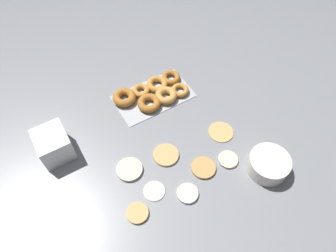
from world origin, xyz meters
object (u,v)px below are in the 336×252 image
at_px(pancake_0, 130,170).
at_px(pancake_3, 138,213).
at_px(pancake_2, 166,155).
at_px(pancake_5, 228,160).
at_px(batter_bowl, 268,164).
at_px(pancake_4, 221,132).
at_px(container_stack, 54,144).
at_px(pancake_1, 187,193).
at_px(pancake_6, 203,168).
at_px(pancake_7, 154,191).
at_px(donut_tray, 153,93).

bearing_deg(pancake_0, pancake_3, 72.35).
xyz_separation_m(pancake_2, pancake_5, (-0.21, 0.15, 0.00)).
xyz_separation_m(pancake_2, batter_bowl, (-0.32, 0.26, 0.03)).
xyz_separation_m(pancake_4, batter_bowl, (-0.05, 0.24, 0.03)).
bearing_deg(pancake_5, batter_bowl, 134.74).
bearing_deg(container_stack, pancake_4, 157.17).
relative_size(pancake_1, pancake_6, 0.84).
bearing_deg(pancake_1, pancake_7, -36.02).
distance_m(pancake_0, pancake_7, 0.13).
xyz_separation_m(pancake_1, batter_bowl, (-0.33, 0.07, 0.03)).
bearing_deg(pancake_6, pancake_2, -52.49).
distance_m(pancake_3, container_stack, 0.44).
bearing_deg(pancake_4, pancake_5, 65.11).
relative_size(pancake_4, pancake_7, 1.32).
distance_m(pancake_5, pancake_6, 0.11).
xyz_separation_m(pancake_3, pancake_7, (-0.10, -0.04, -0.00)).
distance_m(pancake_0, batter_bowl, 0.55).
distance_m(pancake_2, pancake_3, 0.27).
bearing_deg(donut_tray, pancake_1, 75.56).
xyz_separation_m(pancake_0, pancake_2, (-0.16, 0.01, -0.00)).
bearing_deg(pancake_2, container_stack, -33.26).
bearing_deg(donut_tray, pancake_0, 47.74).
distance_m(pancake_6, container_stack, 0.61).
bearing_deg(pancake_2, pancake_1, 85.17).
bearing_deg(pancake_4, batter_bowl, 101.80).
bearing_deg(pancake_0, pancake_5, 155.94).
xyz_separation_m(pancake_3, donut_tray, (-0.33, -0.47, 0.01)).
height_order(donut_tray, container_stack, container_stack).
bearing_deg(pancake_1, container_stack, -50.22).
bearing_deg(pancake_6, pancake_0, -28.80).
distance_m(pancake_3, pancake_6, 0.32).
bearing_deg(donut_tray, pancake_7, 61.39).
bearing_deg(pancake_5, pancake_2, -36.01).
height_order(pancake_4, donut_tray, donut_tray).
distance_m(pancake_0, donut_tray, 0.41).
bearing_deg(pancake_7, pancake_1, 143.98).
height_order(pancake_0, pancake_7, pancake_0).
height_order(donut_tray, batter_bowl, batter_bowl).
distance_m(pancake_4, container_stack, 0.70).
bearing_deg(pancake_0, pancake_1, 125.65).
xyz_separation_m(pancake_0, pancake_5, (-0.37, 0.16, -0.00)).
bearing_deg(pancake_4, pancake_2, -4.91).
distance_m(pancake_3, pancake_7, 0.11).
bearing_deg(pancake_0, pancake_4, 175.11).
xyz_separation_m(pancake_2, container_stack, (0.38, -0.25, 0.05)).
relative_size(pancake_5, batter_bowl, 0.50).
bearing_deg(batter_bowl, donut_tray, -70.66).
xyz_separation_m(pancake_3, pancake_4, (-0.48, -0.13, -0.00)).
xyz_separation_m(pancake_5, batter_bowl, (-0.11, 0.11, 0.03)).
bearing_deg(pancake_1, batter_bowl, 167.71).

